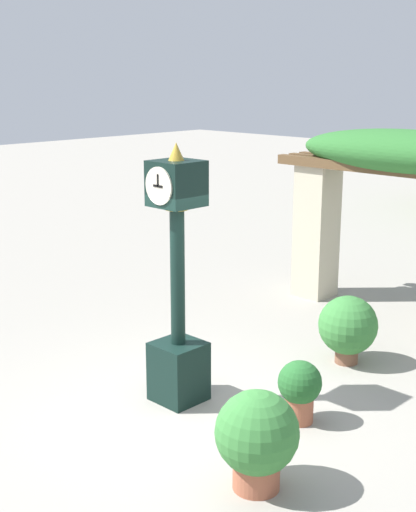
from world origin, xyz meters
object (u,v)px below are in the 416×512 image
object	(u,v)px
potted_plant_near_left	(300,388)
potted_plant_near_right	(257,437)
pedestal_clock	(178,295)
potted_plant_far_left	(348,326)

from	to	relation	value
potted_plant_near_left	potted_plant_near_right	bearing A→B (deg)	-68.55
pedestal_clock	potted_plant_near_right	world-z (taller)	pedestal_clock
potted_plant_near_right	potted_plant_far_left	distance (m)	3.33
potted_plant_near_right	pedestal_clock	bearing A→B (deg)	157.67
potted_plant_near_left	potted_plant_far_left	size ratio (longest dim) A/B	0.77
pedestal_clock	potted_plant_far_left	xyz separation A→B (m)	(0.80, 2.36, -0.80)
potted_plant_near_left	potted_plant_far_left	bearing A→B (deg)	107.74
pedestal_clock	potted_plant_near_left	xyz separation A→B (m)	(1.38, 0.56, -0.90)
potted_plant_near_left	pedestal_clock	bearing A→B (deg)	-157.88
potted_plant_near_left	potted_plant_far_left	world-z (taller)	potted_plant_far_left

